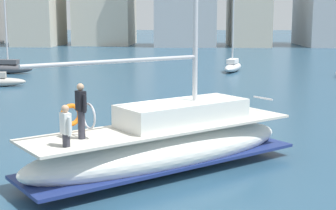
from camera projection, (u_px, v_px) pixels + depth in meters
The scene contains 4 objects.
ground_plane at pixel (145, 157), 17.50m from camera, with size 400.00×400.00×0.00m, color #284C66.
main_sailboat at pixel (167, 143), 15.74m from camera, with size 8.98×7.89×12.58m.
moored_sloop_far at pixel (233, 66), 45.62m from camera, with size 2.47×4.99×6.57m.
moored_catamaran at pixel (4, 67), 43.95m from camera, with size 5.33×1.55×7.23m.
Camera 1 is at (1.64, -16.86, 4.81)m, focal length 53.03 mm.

